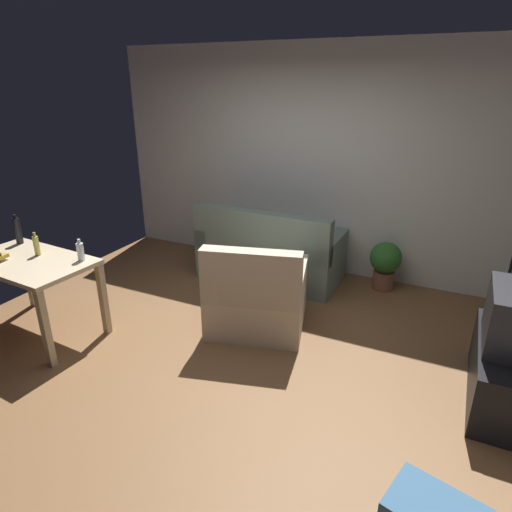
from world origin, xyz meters
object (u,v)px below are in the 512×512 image
Objects in this scene: bottle_dark at (18,231)px; desk at (30,271)px; couch at (269,255)px; armchair at (257,298)px; bottle_squat at (36,245)px; bottle_clear at (80,251)px; potted_plant at (385,262)px; tv_stand at (504,372)px.

desk is at bearing -31.17° from bottle_dark.
couch and armchair have the same top height.
armchair is at bearing 17.40° from bottle_dark.
bottle_squat is at bearing -18.58° from bottle_dark.
bottle_squat is at bearing -170.19° from bottle_clear.
bottle_dark is at bearing 152.82° from desk.
potted_plant is 1.90× the size of bottle_dark.
bottle_clear is at bearing 14.27° from armchair.
bottle_squat is at bearing 100.19° from tv_stand.
bottle_dark is (-1.93, -1.82, 0.59)m from couch.
couch is 2.22m from bottle_clear.
bottle_dark reaches higher than bottle_clear.
bottle_clear is (0.46, 0.20, 0.20)m from desk.
tv_stand is at bearing 15.86° from desk.
bottle_squat is (-3.99, -0.72, 0.62)m from tv_stand.
armchair is (0.36, -1.11, 0.01)m from couch.
desk is at bearing -139.48° from potted_plant.
potted_plant is (1.32, 0.31, 0.02)m from couch.
armchair is at bearing 31.96° from desk.
couch is 2.53m from bottle_squat.
bottle_clear is at bearing 100.24° from tv_stand.
bottle_dark is 1.47× the size of bottle_clear.
tv_stand is at bearing 153.34° from couch.
bottle_squat is (-1.50, -1.97, 0.55)m from couch.
bottle_squat is at bearing 97.01° from desk.
desk is 3.71m from potted_plant.
bottle_dark reaches higher than desk.
tv_stand is at bearing 161.05° from armchair.
armchair is at bearing 29.36° from bottle_clear.
armchair reaches higher than desk.
bottle_clear is (-1.03, -1.89, 0.54)m from couch.
armchair is 2.46m from bottle_dark.
desk is 1.15× the size of armchair.
tv_stand is 1.96m from potted_plant.
potted_plant is at bearing -166.68° from couch.
tv_stand is at bearing 7.37° from bottle_dark.
couch is 5.57× the size of bottle_dark.
tv_stand is at bearing 10.19° from bottle_squat.
armchair is at bearing -124.12° from potted_plant.
bottle_squat reaches higher than armchair.
bottle_dark is (-2.28, -0.72, 0.57)m from armchair.
desk is 5.57× the size of bottle_squat.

